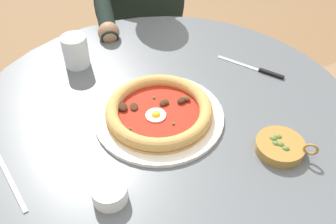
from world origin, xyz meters
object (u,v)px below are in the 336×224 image
(water_glass, at_px, (76,52))
(pizza_on_plate, at_px, (159,112))
(ramekin_capers, at_px, (111,193))
(diner_person, at_px, (142,47))
(cafe_chair_diner, at_px, (139,28))
(fork_utensil, at_px, (11,182))
(olive_pan, at_px, (280,148))
(steak_knife, at_px, (260,70))
(dining_table, at_px, (164,148))

(water_glass, bearing_deg, pizza_on_plate, 160.49)
(ramekin_capers, height_order, diner_person, diner_person)
(ramekin_capers, relative_size, cafe_chair_diner, 0.09)
(fork_utensil, bearing_deg, water_glass, -75.38)
(olive_pan, relative_size, diner_person, 0.12)
(steak_knife, bearing_deg, cafe_chair_diner, -34.38)
(diner_person, bearing_deg, cafe_chair_diner, -58.64)
(steak_knife, xyz_separation_m, cafe_chair_diner, (0.63, -0.43, -0.24))
(pizza_on_plate, bearing_deg, olive_pan, -178.53)
(dining_table, distance_m, ramekin_capers, 0.31)
(water_glass, xyz_separation_m, olive_pan, (-0.62, 0.10, -0.03))
(ramekin_capers, xyz_separation_m, diner_person, (0.38, -0.86, -0.26))
(steak_knife, distance_m, olive_pan, 0.31)
(pizza_on_plate, bearing_deg, cafe_chair_diner, -58.90)
(steak_knife, distance_m, fork_utensil, 0.73)
(steak_knife, relative_size, diner_person, 0.18)
(steak_knife, xyz_separation_m, ramekin_capers, (0.18, 0.56, 0.02))
(fork_utensil, relative_size, diner_person, 0.14)
(olive_pan, bearing_deg, dining_table, -0.85)
(steak_knife, relative_size, olive_pan, 1.49)
(dining_table, distance_m, olive_pan, 0.32)
(dining_table, bearing_deg, diner_person, -57.82)
(pizza_on_plate, distance_m, water_glass, 0.34)
(dining_table, relative_size, diner_person, 0.90)
(pizza_on_plate, height_order, diner_person, diner_person)
(water_glass, distance_m, olive_pan, 0.63)
(ramekin_capers, bearing_deg, diner_person, -66.49)
(steak_knife, bearing_deg, ramekin_capers, 72.53)
(olive_pan, bearing_deg, pizza_on_plate, 1.47)
(water_glass, distance_m, fork_utensil, 0.44)
(dining_table, height_order, olive_pan, olive_pan)
(steak_knife, bearing_deg, dining_table, 57.86)
(water_glass, bearing_deg, dining_table, 162.90)
(fork_utensil, xyz_separation_m, diner_person, (0.16, -0.91, -0.25))
(steak_knife, bearing_deg, diner_person, -29.05)
(dining_table, distance_m, pizza_on_plate, 0.14)
(water_glass, relative_size, steak_knife, 0.45)
(ramekin_capers, bearing_deg, olive_pan, -137.24)
(water_glass, height_order, fork_utensil, water_glass)
(dining_table, xyz_separation_m, fork_utensil, (0.22, 0.32, 0.12))
(dining_table, relative_size, ramekin_capers, 13.87)
(pizza_on_plate, distance_m, steak_knife, 0.35)
(pizza_on_plate, xyz_separation_m, steak_knife, (-0.19, -0.30, -0.02))
(olive_pan, bearing_deg, cafe_chair_diner, -44.12)
(steak_knife, height_order, cafe_chair_diner, cafe_chair_diner)
(fork_utensil, bearing_deg, diner_person, -80.32)
(water_glass, height_order, diner_person, diner_person)
(ramekin_capers, xyz_separation_m, olive_pan, (-0.29, -0.27, -0.01))
(pizza_on_plate, distance_m, cafe_chair_diner, 0.88)
(pizza_on_plate, height_order, steak_knife, pizza_on_plate)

